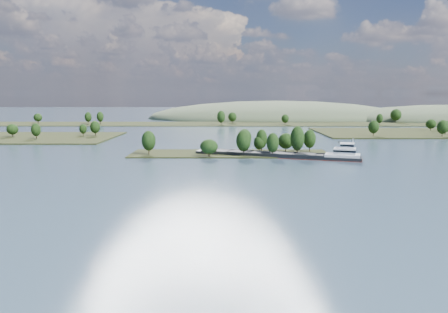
{
  "coord_description": "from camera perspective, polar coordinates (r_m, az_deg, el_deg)",
  "views": [
    {
      "loc": [
        -1.31,
        -39.49,
        30.43
      ],
      "look_at": [
        -2.64,
        130.0,
        6.0
      ],
      "focal_mm": 35.0,
      "sensor_mm": 36.0,
      "label": 1
    }
  ],
  "objects": [
    {
      "name": "tree_island",
      "position": [
        219.93,
        2.4,
        1.29
      ],
      "size": [
        100.0,
        32.46,
        15.56
      ],
      "color": "black",
      "rests_on": "ground"
    },
    {
      "name": "ground",
      "position": [
        162.37,
        0.9,
        -2.6
      ],
      "size": [
        1800.0,
        1800.0,
        0.0
      ],
      "primitive_type": "plane",
      "color": "#35475B",
      "rests_on": "ground"
    },
    {
      "name": "cargo_barge",
      "position": [
        212.04,
        8.34,
        0.24
      ],
      "size": [
        79.36,
        33.11,
        10.85
      ],
      "color": "black",
      "rests_on": "ground"
    },
    {
      "name": "hill_west",
      "position": [
        543.81,
        6.95,
        4.93
      ],
      "size": [
        320.0,
        160.0,
        44.0
      ],
      "primitive_type": "ellipsoid",
      "color": "#49593D",
      "rests_on": "ground"
    },
    {
      "name": "back_shoreline",
      "position": [
        440.49,
        1.99,
        4.34
      ],
      "size": [
        900.0,
        60.0,
        15.37
      ],
      "color": "black",
      "rests_on": "ground"
    }
  ]
}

